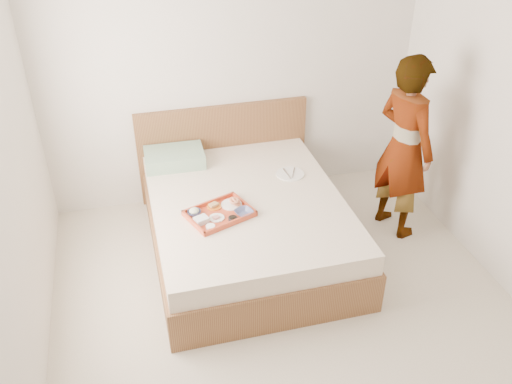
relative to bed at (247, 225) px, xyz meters
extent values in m
cube|color=beige|center=(0.12, -1.00, -0.27)|extent=(3.50, 4.00, 0.01)
cube|color=silver|center=(0.12, 1.00, 1.04)|extent=(3.50, 0.01, 2.60)
cube|color=brown|center=(0.00, 0.00, 0.00)|extent=(1.65, 2.00, 0.53)
cube|color=brown|center=(0.00, 0.97, 0.21)|extent=(1.65, 0.06, 0.95)
cube|color=#90B097|center=(-0.50, 0.74, 0.33)|extent=(0.54, 0.38, 0.13)
cube|color=#BC4829|center=(-0.27, -0.18, 0.29)|extent=(0.58, 0.50, 0.04)
cylinder|color=white|center=(-0.15, -0.08, 0.28)|extent=(0.22, 0.22, 0.01)
imported|color=#19224F|center=(-0.08, -0.23, 0.30)|extent=(0.18, 0.18, 0.03)
cylinder|color=black|center=(-0.19, -0.29, 0.29)|extent=(0.09, 0.09, 0.03)
cylinder|color=white|center=(-0.30, -0.23, 0.28)|extent=(0.16, 0.16, 0.01)
cylinder|color=orange|center=(-0.29, -0.07, 0.28)|extent=(0.15, 0.15, 0.01)
imported|color=#19224F|center=(-0.46, -0.13, 0.30)|extent=(0.14, 0.14, 0.03)
cube|color=silver|center=(-0.43, -0.25, 0.30)|extent=(0.13, 0.11, 0.04)
cylinder|color=white|center=(-0.37, -0.35, 0.29)|extent=(0.09, 0.09, 0.02)
cylinder|color=white|center=(0.46, 0.28, 0.27)|extent=(0.30, 0.30, 0.01)
imported|color=#EFE4D0|center=(1.38, 0.00, 0.56)|extent=(0.55, 0.69, 1.64)
camera|label=1|loc=(-0.89, -3.68, 2.75)|focal=38.45mm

